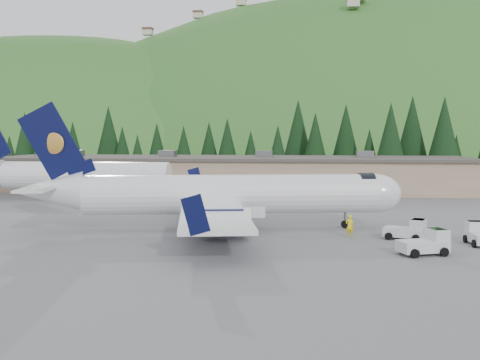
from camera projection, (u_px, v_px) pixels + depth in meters
name	position (u px, v px, depth m)	size (l,w,h in m)	color
ground	(232.00, 229.00, 53.86)	(600.00, 600.00, 0.00)	#5E5E63
airliner	(221.00, 196.00, 53.56)	(34.07, 32.16, 11.34)	white
second_airliner	(64.00, 174.00, 78.28)	(27.50, 11.00, 10.05)	white
baggage_tug_a	(427.00, 243.00, 42.41)	(3.80, 2.98, 1.82)	silver
baggage_tug_b	(408.00, 230.00, 48.51)	(3.58, 2.82, 1.71)	silver
baggage_tug_c	(480.00, 235.00, 46.39)	(2.09, 3.28, 1.71)	silver
terminal_building	(232.00, 173.00, 91.88)	(71.00, 17.00, 6.10)	#9A7B60
ramp_worker	(350.00, 226.00, 49.71)	(0.68, 0.45, 1.86)	yellow
tree_line	(266.00, 140.00, 113.32)	(112.74, 18.37, 14.52)	black
hills	(416.00, 347.00, 259.29)	(614.00, 330.00, 300.00)	#1F591A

